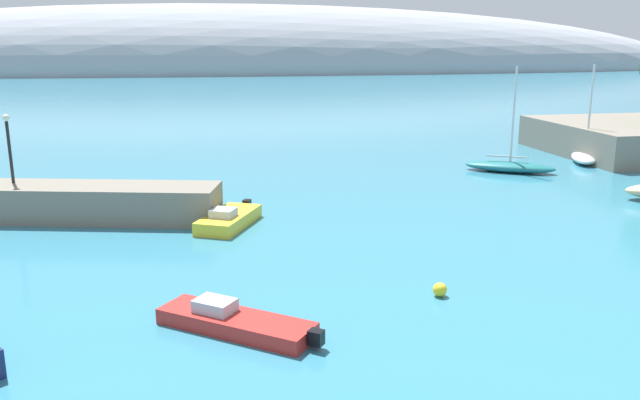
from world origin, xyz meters
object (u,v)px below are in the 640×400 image
at_px(mooring_buoy_yellow, 440,290).
at_px(harbor_lamp_post, 9,140).
at_px(motorboat_yellow_foreground, 229,219).
at_px(motorboat_red_outer, 235,322).
at_px(sailboat_teal_near_shore, 510,166).
at_px(sailboat_white_outer_mooring, 585,156).

xyz_separation_m(mooring_buoy_yellow, harbor_lamp_post, (-17.97, 14.61, 3.84)).
distance_m(motorboat_yellow_foreground, motorboat_red_outer, 12.16).
height_order(sailboat_teal_near_shore, motorboat_red_outer, sailboat_teal_near_shore).
bearing_deg(motorboat_yellow_foreground, harbor_lamp_post, -83.35).
relative_size(mooring_buoy_yellow, harbor_lamp_post, 0.14).
height_order(sailboat_teal_near_shore, sailboat_white_outer_mooring, sailboat_teal_near_shore).
relative_size(sailboat_white_outer_mooring, harbor_lamp_post, 2.06).
distance_m(sailboat_teal_near_shore, motorboat_red_outer, 30.58).
bearing_deg(mooring_buoy_yellow, harbor_lamp_post, 140.88).
relative_size(motorboat_yellow_foreground, motorboat_red_outer, 0.95).
xyz_separation_m(motorboat_yellow_foreground, mooring_buoy_yellow, (7.04, -10.71, -0.11)).
xyz_separation_m(sailboat_teal_near_shore, sailboat_white_outer_mooring, (7.65, 2.61, 0.05)).
distance_m(sailboat_teal_near_shore, motorboat_yellow_foreground, 22.84).
bearing_deg(sailboat_teal_near_shore, sailboat_white_outer_mooring, 49.96).
height_order(sailboat_white_outer_mooring, mooring_buoy_yellow, sailboat_white_outer_mooring).
relative_size(motorboat_yellow_foreground, harbor_lamp_post, 1.35).
xyz_separation_m(sailboat_teal_near_shore, mooring_buoy_yellow, (-13.41, -20.89, -0.18)).
height_order(sailboat_teal_near_shore, mooring_buoy_yellow, sailboat_teal_near_shore).
bearing_deg(harbor_lamp_post, sailboat_white_outer_mooring, 12.82).
bearing_deg(motorboat_yellow_foreground, motorboat_red_outer, 24.19).
bearing_deg(harbor_lamp_post, mooring_buoy_yellow, -39.12).
bearing_deg(harbor_lamp_post, motorboat_red_outer, -56.84).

